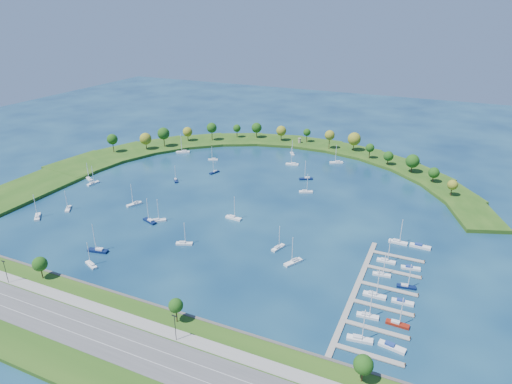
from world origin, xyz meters
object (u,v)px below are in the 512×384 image
at_px(moored_boat_16, 68,208).
at_px(docked_boat_9, 410,268).
at_px(moored_boat_2, 183,152).
at_px(docked_boat_4, 374,295).
at_px(moored_boat_5, 158,220).
at_px(docked_boat_5, 402,302).
at_px(docked_boat_1, 392,347).
at_px(moored_boat_4, 213,159).
at_px(moored_boat_21, 278,247).
at_px(moored_boat_3, 184,243).
at_px(moored_boat_6, 89,178).
at_px(harbor_tower, 300,140).
at_px(docked_boat_0, 360,338).
at_px(moored_boat_10, 293,262).
at_px(docked_boat_2, 368,315).
at_px(moored_boat_8, 233,217).
at_px(moored_boat_11, 93,183).
at_px(docked_boat_8, 386,260).
at_px(moored_boat_14, 150,220).
at_px(moored_boat_12, 214,172).
at_px(moored_boat_18, 306,178).
at_px(moored_boat_17, 176,180).
at_px(moored_boat_1, 98,250).
at_px(moored_boat_20, 134,204).
at_px(docked_boat_10, 398,242).
at_px(moored_boat_7, 306,191).
at_px(moored_boat_9, 91,264).
at_px(moored_boat_0, 37,216).
at_px(moored_boat_13, 292,164).
at_px(moored_boat_15, 292,153).
at_px(docked_boat_11, 420,246).
at_px(docked_boat_3, 397,323).
at_px(docked_boat_7, 406,286).
at_px(dock_system, 374,295).

height_order(moored_boat_16, docked_boat_9, moored_boat_16).
xyz_separation_m(moored_boat_2, docked_boat_4, (165.71, -120.82, -0.06)).
distance_m(moored_boat_5, docked_boat_5, 126.68).
bearing_deg(docked_boat_1, moored_boat_16, 177.82).
relative_size(moored_boat_4, moored_boat_21, 0.89).
distance_m(moored_boat_3, moored_boat_6, 110.65).
xyz_separation_m(harbor_tower, docked_boat_9, (102.15, -149.56, -3.42)).
distance_m(moored_boat_4, docked_boat_0, 197.17).
bearing_deg(moored_boat_10, docked_boat_2, 87.35).
bearing_deg(moored_boat_8, docked_boat_9, -3.26).
bearing_deg(harbor_tower, moored_boat_2, -143.55).
bearing_deg(docked_boat_1, moored_boat_11, 169.17).
bearing_deg(docked_boat_8, moored_boat_14, -176.03).
bearing_deg(moored_boat_12, moored_boat_3, 38.64).
relative_size(moored_boat_18, docked_boat_9, 1.53).
relative_size(moored_boat_8, moored_boat_17, 1.19).
bearing_deg(docked_boat_5, moored_boat_16, 174.82).
height_order(moored_boat_5, docked_boat_2, moored_boat_5).
relative_size(moored_boat_6, docked_boat_1, 1.23).
distance_m(moored_boat_1, moored_boat_20, 50.94).
bearing_deg(moored_boat_20, docked_boat_0, 92.99).
xyz_separation_m(docked_boat_9, docked_boat_10, (-8.07, 20.61, 0.33)).
relative_size(moored_boat_16, docked_boat_0, 0.91).
bearing_deg(moored_boat_18, moored_boat_7, 77.57).
relative_size(moored_boat_8, moored_boat_9, 1.15).
xyz_separation_m(moored_boat_0, moored_boat_13, (94.55, 133.80, -0.00)).
height_order(moored_boat_15, moored_boat_21, moored_boat_21).
xyz_separation_m(moored_boat_20, docked_boat_8, (139.12, -2.56, -0.03)).
height_order(moored_boat_13, docked_boat_11, moored_boat_13).
xyz_separation_m(moored_boat_4, moored_boat_16, (-31.81, -105.51, 0.04)).
distance_m(moored_boat_7, moored_boat_9, 129.40).
relative_size(moored_boat_13, docked_boat_5, 1.58).
bearing_deg(moored_boat_20, docked_boat_2, 97.84).
xyz_separation_m(moored_boat_4, docked_boat_3, (147.19, -128.89, 0.04)).
relative_size(harbor_tower, moored_boat_3, 0.34).
bearing_deg(moored_boat_4, docked_boat_9, 126.12).
height_order(moored_boat_16, moored_boat_20, moored_boat_20).
relative_size(moored_boat_14, docked_boat_2, 1.12).
bearing_deg(docked_boat_5, moored_boat_2, 143.54).
height_order(moored_boat_7, moored_boat_12, moored_boat_7).
distance_m(moored_boat_4, docked_boat_2, 187.83).
distance_m(moored_boat_12, docked_boat_11, 143.06).
xyz_separation_m(docked_boat_0, docked_boat_5, (10.47, 26.89, -0.32)).
bearing_deg(moored_boat_9, moored_boat_14, -64.21).
xyz_separation_m(docked_boat_4, docked_boat_7, (10.53, 11.17, -0.05)).
relative_size(moored_boat_6, moored_boat_7, 0.94).
height_order(docked_boat_3, docked_boat_7, docked_boat_3).
relative_size(dock_system, moored_boat_9, 7.26).
height_order(docked_boat_0, docked_boat_4, docked_boat_4).
relative_size(moored_boat_2, docked_boat_2, 1.26).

